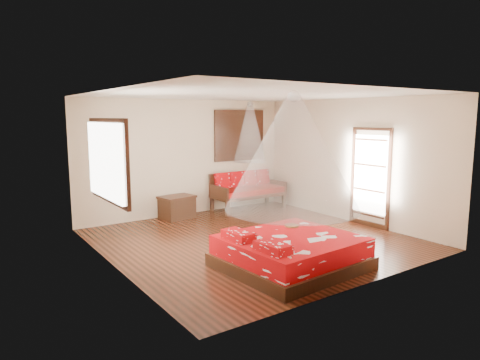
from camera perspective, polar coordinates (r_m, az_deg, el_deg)
name	(u,v)px	position (r m, az deg, el deg)	size (l,w,h in m)	color
room	(253,169)	(8.21, 1.80, 1.51)	(5.54, 5.54, 2.84)	black
bed	(290,252)	(6.96, 6.70, -9.53)	(2.17, 1.99, 0.64)	black
daybed	(247,189)	(11.15, 0.90, -1.19)	(1.91, 0.85, 0.97)	black
storage_chest	(177,207)	(10.25, -8.40, -3.57)	(0.87, 0.70, 0.54)	black
shutter_panel	(240,135)	(11.27, -0.07, 5.97)	(1.52, 0.06, 1.32)	black
window_left	(109,161)	(7.12, -17.06, 2.49)	(0.10, 1.74, 1.34)	black
glazed_door	(370,178)	(9.71, 16.97, 0.26)	(0.08, 1.02, 2.16)	black
wine_tray	(292,224)	(7.51, 6.92, -5.80)	(0.24, 0.24, 0.19)	brown
mosquito_net_main	(293,152)	(6.66, 7.05, 3.71)	(2.11, 2.11, 1.80)	white
mosquito_net_daybed	(250,132)	(10.88, 1.34, 6.40)	(0.83, 0.83, 1.50)	white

